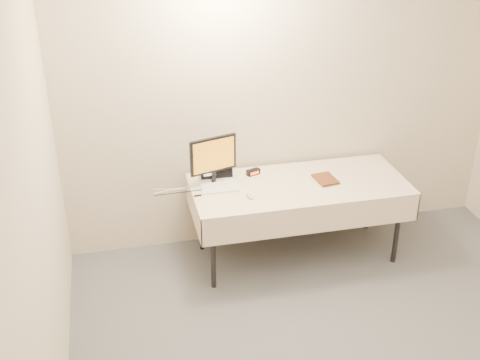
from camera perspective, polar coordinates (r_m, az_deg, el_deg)
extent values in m
cube|color=beige|center=(5.34, 4.45, 7.72)|extent=(4.00, 0.10, 2.70)
cylinder|color=black|center=(4.97, -2.57, -6.87)|extent=(0.04, 0.04, 0.69)
cylinder|color=black|center=(5.45, 14.69, -4.49)|extent=(0.04, 0.04, 0.69)
cylinder|color=black|center=(5.46, -3.71, -3.47)|extent=(0.04, 0.04, 0.69)
cylinder|color=black|center=(5.90, 12.19, -1.58)|extent=(0.04, 0.04, 0.69)
cube|color=gray|center=(5.20, 5.65, -0.60)|extent=(1.80, 0.75, 0.04)
cube|color=beige|center=(5.19, 5.66, -0.36)|extent=(1.86, 0.81, 0.01)
cube|color=beige|center=(4.93, 7.03, -3.80)|extent=(1.86, 0.01, 0.25)
cube|color=beige|center=(5.59, 4.33, 0.33)|extent=(1.86, 0.01, 0.25)
cube|color=beige|center=(5.06, -4.43, -2.74)|extent=(0.01, 0.81, 0.25)
cube|color=beige|center=(5.59, 14.65, -0.54)|extent=(0.01, 0.81, 0.25)
cube|color=white|center=(5.10, -1.97, -0.63)|extent=(0.32, 0.22, 0.02)
cube|color=white|center=(5.16, -2.25, 1.11)|extent=(0.32, 0.06, 0.20)
cube|color=black|center=(5.16, -2.25, 1.11)|extent=(0.28, 0.04, 0.17)
cylinder|color=black|center=(5.16, -2.50, -0.30)|extent=(0.18, 0.18, 0.01)
cube|color=black|center=(5.13, -2.51, 0.28)|extent=(0.04, 0.03, 0.10)
cube|color=black|center=(5.04, -2.56, 2.40)|extent=(0.41, 0.14, 0.31)
cube|color=orange|center=(5.04, -2.56, 2.40)|extent=(0.36, 0.11, 0.27)
imported|color=brown|center=(5.18, 7.33, 0.95)|extent=(0.17, 0.04, 0.23)
cube|color=black|center=(5.31, 1.25, 0.77)|extent=(0.13, 0.09, 0.05)
cube|color=#FF3E0C|center=(5.29, 1.41, 0.66)|extent=(0.08, 0.03, 0.02)
ellipsoid|color=#B7B7B9|center=(4.94, 0.96, -1.53)|extent=(0.07, 0.11, 0.02)
cube|color=#BCE8B8|center=(5.29, 8.11, 0.09)|extent=(0.20, 0.30, 0.00)
cube|color=black|center=(4.98, -4.02, -1.48)|extent=(0.06, 0.02, 0.01)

